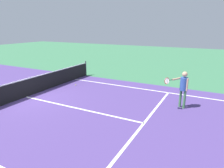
# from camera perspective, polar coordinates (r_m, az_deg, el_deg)

# --- Properties ---
(ground_plane) EXTENTS (60.00, 60.00, 0.00)m
(ground_plane) POSITION_cam_1_polar(r_m,az_deg,el_deg) (11.40, -23.09, -3.38)
(ground_plane) COLOR #38724C
(court_surface_inbounds) EXTENTS (10.62, 24.40, 0.00)m
(court_surface_inbounds) POSITION_cam_1_polar(r_m,az_deg,el_deg) (11.40, -23.09, -3.38)
(court_surface_inbounds) COLOR #4C387A
(court_surface_inbounds) RESTS_ON ground_plane
(line_sideline_right) EXTENTS (0.10, 11.89, 0.01)m
(line_sideline_right) POSITION_cam_1_polar(r_m,az_deg,el_deg) (11.65, 13.45, -2.08)
(line_sideline_right) COLOR white
(line_sideline_right) RESTS_ON ground_plane
(line_service_near) EXTENTS (8.22, 0.10, 0.01)m
(line_service_near) POSITION_cam_1_polar(r_m,az_deg,el_deg) (7.86, 9.04, -10.89)
(line_service_near) COLOR white
(line_service_near) RESTS_ON ground_plane
(line_center_service) EXTENTS (0.10, 6.40, 0.01)m
(line_center_service) POSITION_cam_1_polar(r_m,az_deg,el_deg) (9.25, -10.19, -6.68)
(line_center_service) COLOR white
(line_center_service) RESTS_ON ground_plane
(net) EXTENTS (10.95, 0.09, 1.07)m
(net) POSITION_cam_1_polar(r_m,az_deg,el_deg) (11.26, -23.36, -1.01)
(net) COLOR #33383D
(net) RESTS_ON ground_plane
(player_near) EXTENTS (1.00, 0.89, 1.66)m
(player_near) POSITION_cam_1_polar(r_m,az_deg,el_deg) (9.35, 19.51, -0.44)
(player_near) COLOR #3F7247
(player_near) RESTS_ON ground_plane
(tennis_ball_near_net) EXTENTS (0.07, 0.07, 0.07)m
(tennis_ball_near_net) POSITION_cam_1_polar(r_m,az_deg,el_deg) (12.74, -10.25, -0.21)
(tennis_ball_near_net) COLOR #CCE033
(tennis_ball_near_net) RESTS_ON ground_plane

